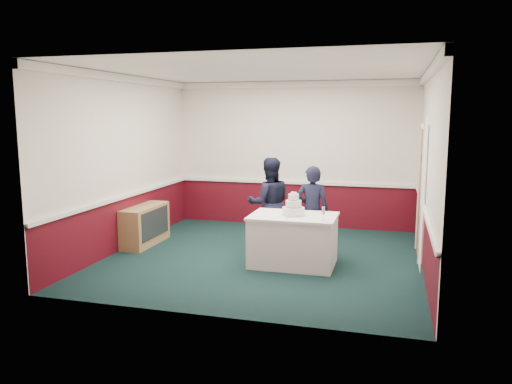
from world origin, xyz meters
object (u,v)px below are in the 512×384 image
(wedding_cake, at_px, (293,208))
(person_woman, at_px, (312,211))
(person_man, at_px, (269,203))
(sideboard, at_px, (145,225))
(champagne_flute, at_px, (323,211))
(cake_table, at_px, (293,240))
(cake_knife, at_px, (289,217))

(wedding_cake, height_order, person_woman, person_woman)
(person_man, bearing_deg, sideboard, -13.90)
(wedding_cake, relative_size, champagne_flute, 1.78)
(sideboard, height_order, person_woman, person_woman)
(sideboard, relative_size, person_man, 0.75)
(cake_table, xyz_separation_m, cake_knife, (-0.03, -0.20, 0.39))
(wedding_cake, relative_size, person_man, 0.23)
(cake_knife, xyz_separation_m, person_man, (-0.56, 1.05, 0.01))
(wedding_cake, bearing_deg, person_man, 124.83)
(person_man, bearing_deg, champagne_flute, 111.60)
(wedding_cake, bearing_deg, champagne_flute, -29.25)
(sideboard, relative_size, champagne_flute, 5.85)
(cake_knife, bearing_deg, wedding_cake, 97.13)
(wedding_cake, bearing_deg, sideboard, 169.48)
(sideboard, height_order, champagne_flute, champagne_flute)
(sideboard, bearing_deg, champagne_flute, -13.61)
(cake_table, height_order, person_woman, person_woman)
(wedding_cake, relative_size, person_woman, 0.24)
(sideboard, relative_size, wedding_cake, 3.30)
(champagne_flute, bearing_deg, person_man, 133.97)
(person_woman, bearing_deg, sideboard, 2.22)
(sideboard, xyz_separation_m, person_woman, (3.01, 0.10, 0.40))
(cake_table, xyz_separation_m, wedding_cake, (0.00, 0.00, 0.50))
(cake_table, distance_m, wedding_cake, 0.50)
(wedding_cake, distance_m, person_woman, 0.67)
(champagne_flute, bearing_deg, person_woman, 108.75)
(wedding_cake, bearing_deg, person_woman, 72.93)
(sideboard, relative_size, cake_table, 0.91)
(cake_knife, height_order, person_woman, person_woman)
(champagne_flute, xyz_separation_m, person_man, (-1.09, 1.13, -0.13))
(cake_knife, distance_m, champagne_flute, 0.55)
(cake_knife, bearing_deg, cake_table, 97.13)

